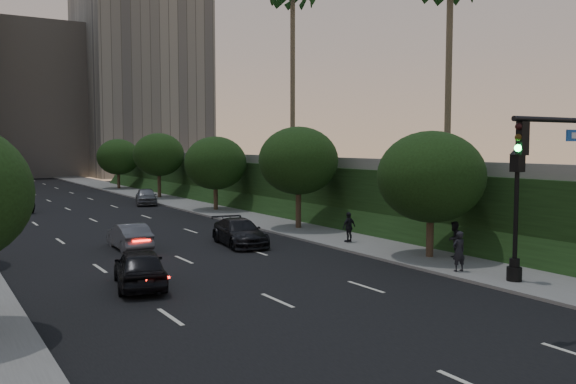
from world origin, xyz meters
TOP-DOWN VIEW (x-y plane):
  - ground at (0.00, 0.00)m, footprint 160.00×160.00m
  - road_surface at (0.00, 30.00)m, footprint 16.00×140.00m
  - sidewalk_right at (10.25, 30.00)m, footprint 4.50×140.00m
  - embankment at (22.00, 28.00)m, footprint 18.00×90.00m
  - parapet_wall at (13.50, 28.00)m, footprint 0.35×90.00m
  - office_block_mid at (6.00, 102.00)m, footprint 22.00×18.00m
  - office_block_right at (24.00, 96.00)m, footprint 20.00×22.00m
  - tree_right_a at (10.30, 8.00)m, footprint 5.20×5.20m
  - tree_right_b at (10.30, 20.00)m, footprint 5.20×5.20m
  - tree_right_c at (10.30, 33.00)m, footprint 5.20×5.20m
  - tree_right_d at (10.30, 47.00)m, footprint 5.20×5.20m
  - tree_right_e at (10.30, 62.00)m, footprint 5.20×5.20m
  - street_lamp at (9.41, 2.37)m, footprint 0.64×0.64m
  - sedan_near_left at (-3.54, 9.59)m, footprint 2.77×4.85m
  - sedan_mid_left at (-1.35, 18.36)m, footprint 1.63×4.31m
  - sedan_far_left at (-4.75, 40.87)m, footprint 3.88×5.89m
  - sedan_near_right at (4.23, 16.45)m, footprint 2.70×5.28m
  - sedan_far_right at (7.00, 41.19)m, footprint 3.00×4.91m
  - pedestrian_a at (8.86, 4.80)m, footprint 0.68×0.48m
  - pedestrian_b at (11.23, 7.32)m, footprint 1.00×0.89m
  - pedestrian_c at (9.58, 13.55)m, footprint 1.04×0.60m

SIDE VIEW (x-z plane):
  - ground at x=0.00m, z-range 0.00..0.00m
  - road_surface at x=0.00m, z-range 0.00..0.02m
  - sidewalk_right at x=10.25m, z-range 0.00..0.15m
  - sedan_mid_left at x=-1.35m, z-range 0.00..1.40m
  - sedan_near_right at x=4.23m, z-range 0.00..1.47m
  - sedan_far_left at x=-4.75m, z-range 0.00..1.50m
  - sedan_near_left at x=-3.54m, z-range 0.00..1.56m
  - sedan_far_right at x=7.00m, z-range 0.00..1.56m
  - pedestrian_c at x=9.58m, z-range 0.15..1.83m
  - pedestrian_b at x=11.23m, z-range 0.15..1.87m
  - pedestrian_a at x=8.86m, z-range 0.15..1.88m
  - embankment at x=22.00m, z-range 0.00..4.00m
  - street_lamp at x=9.41m, z-range -0.18..5.44m
  - tree_right_a at x=10.30m, z-range 0.90..7.14m
  - tree_right_c at x=10.30m, z-range 0.90..7.14m
  - tree_right_e at x=10.30m, z-range 0.90..7.14m
  - parapet_wall at x=13.50m, z-range 4.00..4.70m
  - tree_right_b at x=10.30m, z-range 1.15..7.88m
  - tree_right_d at x=10.30m, z-range 1.15..7.88m
  - office_block_mid at x=6.00m, z-range 0.00..26.00m
  - office_block_right at x=24.00m, z-range 0.00..36.00m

